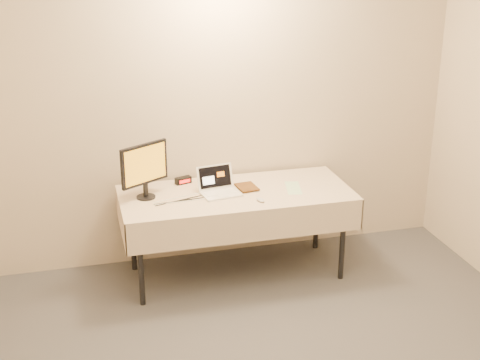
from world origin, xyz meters
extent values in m
cube|color=beige|center=(0.00, 2.50, 1.35)|extent=(4.00, 0.10, 2.70)
cylinder|color=black|center=(-0.82, 1.75, 0.34)|extent=(0.04, 0.04, 0.69)
cylinder|color=black|center=(0.82, 1.75, 0.34)|extent=(0.04, 0.04, 0.69)
cylinder|color=black|center=(-0.82, 2.34, 0.34)|extent=(0.04, 0.04, 0.69)
cylinder|color=black|center=(0.82, 2.34, 0.34)|extent=(0.04, 0.04, 0.69)
cube|color=gray|center=(0.00, 2.04, 0.71)|extent=(1.80, 0.75, 0.04)
cube|color=beige|center=(0.00, 2.04, 0.73)|extent=(1.86, 0.81, 0.01)
cube|color=beige|center=(0.00, 1.64, 0.60)|extent=(1.86, 0.01, 0.25)
cube|color=beige|center=(0.00, 2.45, 0.60)|extent=(1.86, 0.01, 0.25)
cube|color=beige|center=(-0.93, 2.04, 0.60)|extent=(0.01, 0.81, 0.25)
cube|color=beige|center=(0.93, 2.04, 0.60)|extent=(0.01, 0.81, 0.25)
cube|color=white|center=(-0.13, 2.01, 0.75)|extent=(0.33, 0.25, 0.02)
cube|color=white|center=(-0.15, 2.15, 0.85)|extent=(0.31, 0.11, 0.19)
cube|color=black|center=(-0.15, 2.15, 0.85)|extent=(0.27, 0.09, 0.16)
cylinder|color=black|center=(-0.72, 2.11, 0.74)|extent=(0.21, 0.21, 0.01)
cube|color=black|center=(-0.72, 2.11, 0.80)|extent=(0.04, 0.03, 0.11)
cube|color=black|center=(-0.72, 2.11, 1.02)|extent=(0.38, 0.24, 0.32)
cube|color=gold|center=(-0.72, 2.11, 1.02)|extent=(0.33, 0.20, 0.28)
imported|color=brown|center=(0.03, 2.09, 0.84)|extent=(0.15, 0.04, 0.20)
cube|color=black|center=(-0.38, 2.34, 0.77)|extent=(0.14, 0.09, 0.06)
cube|color=#FF140C|center=(-0.37, 2.32, 0.77)|extent=(0.09, 0.03, 0.02)
ellipsoid|color=#BABABC|center=(0.14, 1.81, 0.75)|extent=(0.07, 0.10, 0.02)
cube|color=#BEEBBB|center=(0.48, 2.02, 0.74)|extent=(0.17, 0.31, 0.00)
cube|color=black|center=(-0.40, 1.97, 0.74)|extent=(0.06, 0.03, 0.01)
camera|label=1|loc=(-1.23, -2.79, 2.72)|focal=50.00mm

